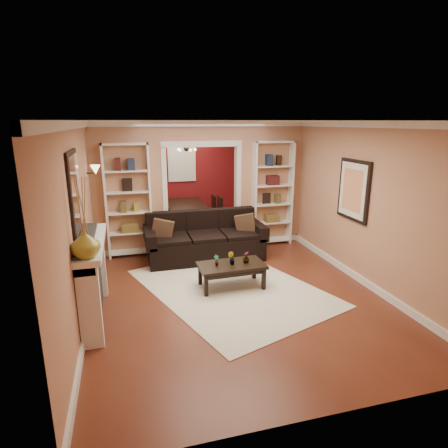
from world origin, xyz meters
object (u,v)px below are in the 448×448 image
object	(u,v)px
dining_table	(188,216)
coffee_table	(231,276)
bookshelf_right	(272,194)
sofa	(205,236)
bookshelf_left	(128,201)
fireplace	(95,280)

from	to	relation	value
dining_table	coffee_table	bearing A→B (deg)	-178.99
coffee_table	bookshelf_right	distance (m)	2.72
sofa	bookshelf_left	bearing A→B (deg)	158.13
fireplace	sofa	bearing A→B (deg)	44.49
bookshelf_right	dining_table	size ratio (longest dim) A/B	1.29
sofa	dining_table	world-z (taller)	sofa
fireplace	dining_table	distance (m)	4.78
coffee_table	dining_table	xyz separation A→B (m)	(-0.07, 3.83, 0.11)
bookshelf_left	sofa	bearing A→B (deg)	-21.87
sofa	coffee_table	xyz separation A→B (m)	(0.12, -1.46, -0.26)
bookshelf_right	fireplace	size ratio (longest dim) A/B	1.35
bookshelf_left	bookshelf_right	xyz separation A→B (m)	(3.10, 0.00, 0.00)
bookshelf_right	fireplace	world-z (taller)	bookshelf_right
coffee_table	bookshelf_left	bearing A→B (deg)	125.50
sofa	dining_table	bearing A→B (deg)	88.61
sofa	bookshelf_left	world-z (taller)	bookshelf_left
bookshelf_left	fireplace	distance (m)	2.65
coffee_table	dining_table	world-z (taller)	dining_table
coffee_table	bookshelf_left	xyz separation A→B (m)	(-1.57, 2.04, 0.94)
sofa	bookshelf_left	distance (m)	1.70
coffee_table	fireplace	bearing A→B (deg)	-169.04
bookshelf_left	fireplace	xyz separation A→B (m)	(-0.54, -2.53, -0.57)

